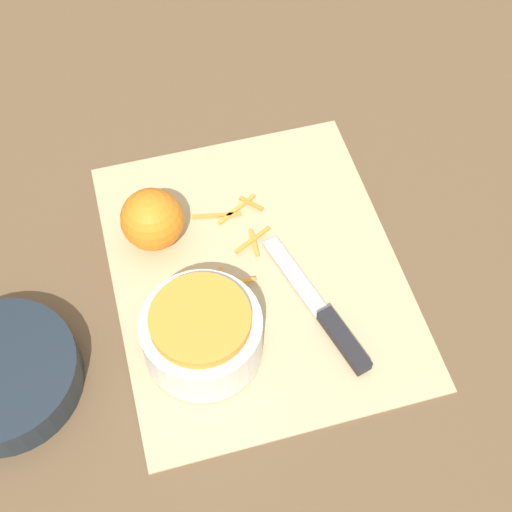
% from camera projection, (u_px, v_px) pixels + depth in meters
% --- Properties ---
extents(ground_plane, '(4.00, 4.00, 0.00)m').
position_uv_depth(ground_plane, '(256.00, 271.00, 0.93)').
color(ground_plane, brown).
extents(cutting_board, '(0.45, 0.37, 0.01)m').
position_uv_depth(cutting_board, '(256.00, 270.00, 0.93)').
color(cutting_board, '#CCB284').
rests_on(cutting_board, ground_plane).
extents(bowl_speckled, '(0.14, 0.14, 0.08)m').
position_uv_depth(bowl_speckled, '(202.00, 333.00, 0.83)').
color(bowl_speckled, silver).
rests_on(bowl_speckled, cutting_board).
extents(bowl_dark, '(0.18, 0.18, 0.05)m').
position_uv_depth(bowl_dark, '(2.00, 375.00, 0.83)').
color(bowl_dark, '#1E2833').
rests_on(bowl_dark, ground_plane).
extents(knife, '(0.22, 0.08, 0.02)m').
position_uv_depth(knife, '(332.00, 325.00, 0.88)').
color(knife, '#232328').
rests_on(knife, cutting_board).
extents(orange_left, '(0.08, 0.08, 0.08)m').
position_uv_depth(orange_left, '(152.00, 219.00, 0.92)').
color(orange_left, orange).
rests_on(orange_left, cutting_board).
extents(peel_pile, '(0.16, 0.10, 0.01)m').
position_uv_depth(peel_pile, '(237.00, 238.00, 0.95)').
color(peel_pile, '#F79D36').
rests_on(peel_pile, cutting_board).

